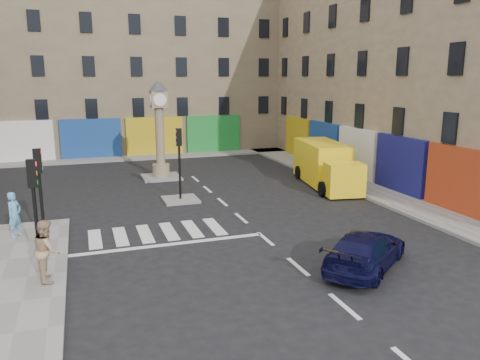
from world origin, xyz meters
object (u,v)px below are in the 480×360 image
traffic_light_left_near (34,197)px  traffic_light_island (179,152)px  traffic_light_left_far (40,182)px  clock_pillar (159,123)px  yellow_van (325,165)px  pedestrian_tan (47,250)px  navy_sedan (365,250)px  pedestrian_blue (15,215)px

traffic_light_left_near → traffic_light_island: size_ratio=1.00×
traffic_light_left_far → clock_pillar: size_ratio=0.61×
traffic_light_island → yellow_van: bearing=5.1°
traffic_light_left_near → pedestrian_tan: size_ratio=1.90×
clock_pillar → traffic_light_left_near: bearing=-114.5°
clock_pillar → pedestrian_tan: bearing=-112.2°
yellow_van → traffic_light_island: bearing=-165.2°
navy_sedan → yellow_van: 12.63m
navy_sedan → pedestrian_tan: bearing=39.5°
pedestrian_tan → traffic_light_island: bearing=-42.3°
pedestrian_blue → traffic_light_left_far: bearing=-108.0°
traffic_light_left_near → traffic_light_island: traffic_light_left_near is taller
navy_sedan → traffic_light_left_far: bearing=23.9°
traffic_light_left_far → traffic_light_island: 8.30m
traffic_light_island → pedestrian_blue: size_ratio=2.03×
traffic_light_island → clock_pillar: 6.07m
traffic_light_island → pedestrian_blue: traffic_light_island is taller
traffic_light_left_near → pedestrian_blue: bearing=106.4°
traffic_light_left_far → pedestrian_tan: 3.63m
traffic_light_left_near → navy_sedan: 11.01m
traffic_light_left_near → navy_sedan: traffic_light_left_near is taller
traffic_light_left_near → pedestrian_blue: size_ratio=2.03×
traffic_light_left_far → pedestrian_tan: bearing=-84.8°
traffic_light_island → clock_pillar: (0.00, 6.00, 0.96)m
navy_sedan → pedestrian_blue: bearing=20.5°
traffic_light_left_far → traffic_light_left_near: bearing=-90.0°
clock_pillar → pedestrian_tan: 16.05m
clock_pillar → pedestrian_blue: bearing=-127.0°
traffic_light_island → pedestrian_tan: size_ratio=1.90×
navy_sedan → pedestrian_blue: (-11.55, 6.92, 0.41)m
yellow_van → pedestrian_tan: bearing=-137.9°
navy_sedan → yellow_van: (4.88, 11.63, 0.60)m
yellow_van → pedestrian_tan: (-14.99, -9.49, -0.13)m
traffic_light_left_near → clock_pillar: 15.19m
traffic_light_left_near → clock_pillar: clock_pillar is taller
traffic_light_left_far → pedestrian_blue: traffic_light_left_far is taller
traffic_light_island → clock_pillar: clock_pillar is taller
traffic_light_left_near → yellow_van: (15.29, 8.61, -1.37)m
traffic_light_left_near → clock_pillar: bearing=65.5°
traffic_light_left_far → navy_sedan: traffic_light_left_far is taller
clock_pillar → pedestrian_blue: clock_pillar is taller
traffic_light_left_far → traffic_light_island: traffic_light_left_far is taller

